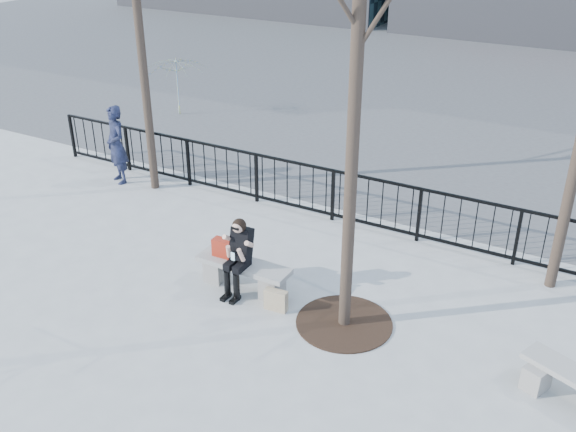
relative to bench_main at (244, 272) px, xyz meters
The scene contains 11 objects.
ground 0.30m from the bench_main, ahead, with size 120.00×120.00×0.00m, color #989994.
street_surface 15.00m from the bench_main, 90.00° to the left, with size 60.00×23.00×0.01m, color #474747.
railing 3.01m from the bench_main, 90.00° to the left, with size 14.00×0.06×1.10m.
tree_grate 1.92m from the bench_main, ahead, with size 1.50×1.50×0.02m, color black.
bench_main is the anchor object (origin of this frame).
bench_second 5.24m from the bench_main, ahead, with size 1.46×0.41×0.43m.
seated_woman 0.40m from the bench_main, 90.00° to the right, with size 0.50×0.64×1.34m.
handbag 0.53m from the bench_main, behind, with size 0.38×0.18×0.31m, color #A32514.
shopping_bag 0.85m from the bench_main, 20.20° to the right, with size 0.37×0.14×0.35m, color #CBB88F.
standing_man 5.49m from the bench_main, 154.21° to the left, with size 0.65×0.43×1.79m, color black.
vendor_umbrella 9.82m from the bench_main, 134.32° to the left, with size 1.85×1.89×1.70m, color yellow.
Camera 1 is at (5.10, -7.61, 5.96)m, focal length 40.00 mm.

